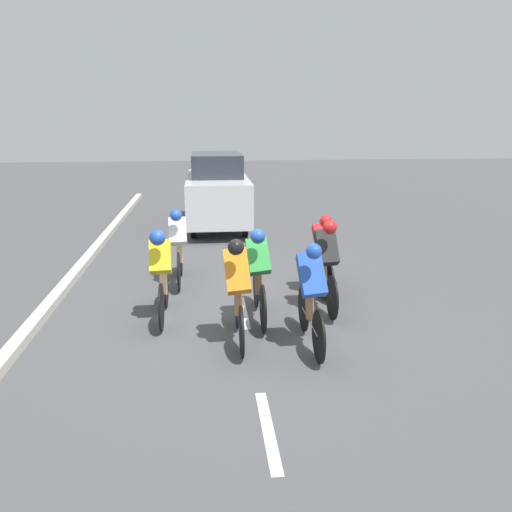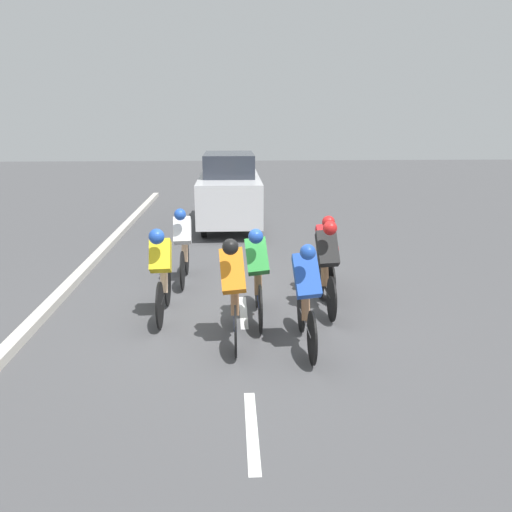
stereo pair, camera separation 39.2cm
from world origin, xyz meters
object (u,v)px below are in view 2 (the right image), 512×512
Objects in this scene: cyclist_black at (327,263)px; cyclist_yellow at (161,270)px; cyclist_white at (183,244)px; cyclist_green at (257,272)px; cyclist_orange at (233,288)px; support_car at (229,190)px; cyclist_blue at (306,294)px; cyclist_red at (327,252)px.

cyclist_yellow is at bearing 4.22° from cyclist_black.
cyclist_yellow is at bearing 84.21° from cyclist_white.
cyclist_green reaches higher than cyclist_white.
support_car is (0.06, -7.86, 0.24)m from cyclist_orange.
cyclist_white is at bearing -57.19° from cyclist_blue.
cyclist_white is 0.40× the size of support_car.
cyclist_red is at bearing -107.40° from cyclist_blue.
cyclist_yellow is 1.49m from cyclist_green.
support_car reaches higher than cyclist_yellow.
cyclist_green is at bearing 123.90° from cyclist_white.
cyclist_red is at bearing 106.24° from support_car.
cyclist_yellow is 0.96× the size of cyclist_black.
cyclist_orange reaches higher than cyclist_green.
cyclist_green is (-1.30, 1.94, 0.02)m from cyclist_white.
cyclist_black is at bearing 147.36° from cyclist_white.
cyclist_orange is at bearing 49.64° from cyclist_red.
cyclist_blue is (-0.98, 0.23, -0.02)m from cyclist_orange.
cyclist_orange is 0.40× the size of support_car.
support_car is (1.72, -5.90, 0.28)m from cyclist_red.
cyclist_blue reaches higher than cyclist_red.
cyclist_white reaches higher than cyclist_red.
cyclist_yellow is at bearing 81.32° from support_car.
cyclist_orange is at bearing 90.43° from support_car.
cyclist_white is 3.52m from cyclist_blue.
cyclist_red is 0.95× the size of cyclist_green.
cyclist_orange is at bearing -13.28° from cyclist_blue.
cyclist_yellow is 1.00× the size of cyclist_orange.
cyclist_green reaches higher than cyclist_red.
cyclist_black is 6.88m from support_car.
cyclist_white is 1.01× the size of cyclist_orange.
cyclist_orange is 0.87m from cyclist_green.
cyclist_white is 0.98× the size of cyclist_blue.
cyclist_black reaches higher than cyclist_red.
cyclist_red is at bearing 163.35° from cyclist_white.
cyclist_black is 1.49m from cyclist_blue.
cyclist_orange is 0.95× the size of cyclist_black.
cyclist_white is 0.96× the size of cyclist_green.
cyclist_white is 0.96× the size of cyclist_black.
cyclist_orange is 0.98× the size of cyclist_blue.
cyclist_red is at bearing -137.84° from cyclist_green.
cyclist_green is 1.02× the size of cyclist_blue.
cyclist_yellow is 0.96× the size of cyclist_green.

